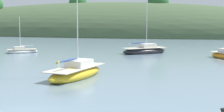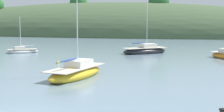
# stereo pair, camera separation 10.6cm
# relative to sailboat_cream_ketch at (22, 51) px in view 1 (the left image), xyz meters

# --- Properties ---
(far_shoreline_hill) EXTENTS (150.00, 36.00, 25.09)m
(far_shoreline_hill) POSITION_rel_sailboat_cream_ketch_xyz_m (-7.35, 59.93, -0.25)
(far_shoreline_hill) COLOR #425638
(far_shoreline_hill) RESTS_ON ground
(sailboat_cream_ketch) EXTENTS (4.83, 4.35, 5.86)m
(sailboat_cream_ketch) POSITION_rel_sailboat_cream_ketch_xyz_m (0.00, 0.00, 0.00)
(sailboat_cream_ketch) COLOR white
(sailboat_cream_ketch) RESTS_ON ground
(sailboat_blue_center) EXTENTS (3.76, 8.08, 10.83)m
(sailboat_blue_center) POSITION_rel_sailboat_cream_ketch_xyz_m (16.35, -18.02, 0.15)
(sailboat_blue_center) COLOR gold
(sailboat_blue_center) RESTS_ON ground
(sailboat_grey_yawl) EXTENTS (7.27, 6.97, 10.42)m
(sailboat_grey_yawl) POSITION_rel_sailboat_cream_ketch_xyz_m (18.80, 4.48, 0.14)
(sailboat_grey_yawl) COLOR #232328
(sailboat_grey_yawl) RESTS_ON ground
(mooring_buoy_inner) EXTENTS (0.44, 0.44, 0.54)m
(mooring_buoy_inner) POSITION_rel_sailboat_cream_ketch_xyz_m (10.81, -9.91, -0.19)
(mooring_buoy_inner) COLOR yellow
(mooring_buoy_inner) RESTS_ON ground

